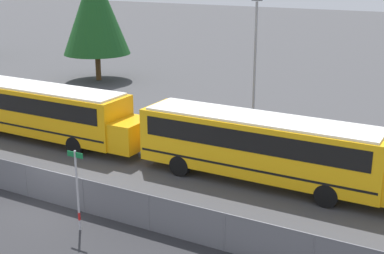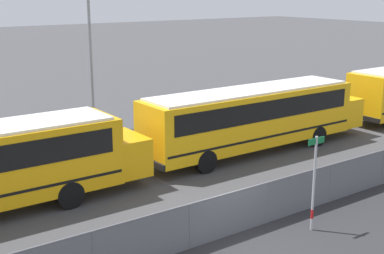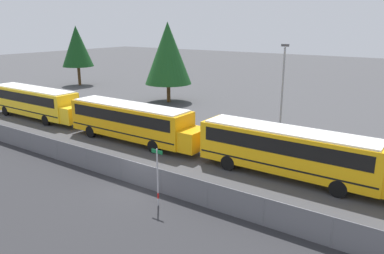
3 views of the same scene
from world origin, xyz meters
name	(u,v)px [view 1 (image 1 of 3)]	position (x,y,z in m)	size (l,w,h in m)	color
ground_plane	(55,204)	(0.00, 0.00, 0.00)	(200.00, 200.00, 0.00)	#424244
fence	(54,187)	(0.00, 0.00, 0.74)	(64.66, 0.07, 1.44)	#9EA0A5
school_bus_1	(42,108)	(-6.32, 6.00, 1.81)	(12.44, 2.47, 3.04)	orange
school_bus_2	(264,145)	(6.61, 6.21, 1.81)	(12.44, 2.47, 3.04)	#EDA80F
street_sign	(77,189)	(2.36, -1.22, 1.64)	(0.70, 0.09, 3.11)	#B7B7BC
light_pole	(255,55)	(2.46, 14.88, 4.16)	(0.60, 0.24, 7.55)	gray
tree_0	(95,10)	(-13.78, 20.10, 5.80)	(5.50, 5.50, 9.39)	#51381E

